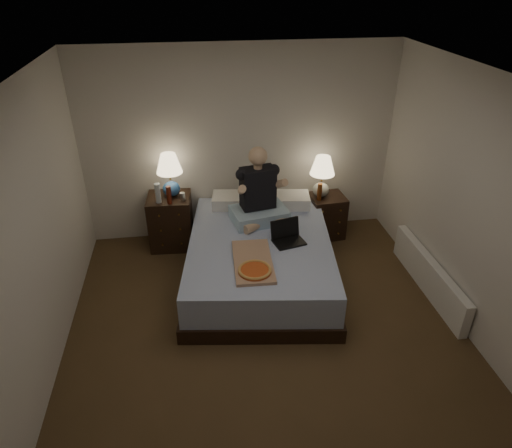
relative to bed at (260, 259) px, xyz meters
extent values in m
cube|color=brown|center=(-0.07, -1.07, -0.27)|extent=(4.00, 4.50, 0.00)
cube|color=white|center=(-0.07, -1.07, 2.23)|extent=(4.00, 4.50, 0.00)
cube|color=silver|center=(-0.07, 1.18, 0.98)|extent=(4.00, 0.00, 2.50)
cube|color=silver|center=(-2.07, -1.07, 0.98)|extent=(0.00, 4.50, 2.50)
cube|color=silver|center=(1.93, -1.07, 0.98)|extent=(0.00, 4.50, 2.50)
cube|color=#5973B3|center=(0.00, 0.00, 0.00)|extent=(1.88, 2.34, 0.53)
cube|color=black|center=(-1.03, 0.91, 0.09)|extent=(0.57, 0.52, 0.70)
cube|color=black|center=(1.04, 0.86, 0.03)|extent=(0.48, 0.44, 0.59)
cylinder|color=silver|center=(-1.14, 0.78, 0.56)|extent=(0.07, 0.07, 0.25)
cylinder|color=#B5B6B0|center=(-0.85, 0.80, 0.49)|extent=(0.07, 0.07, 0.10)
cylinder|color=#5F1C0D|center=(-1.01, 0.73, 0.55)|extent=(0.06, 0.06, 0.23)
cylinder|color=#5F2B0D|center=(0.90, 0.78, 0.44)|extent=(0.06, 0.06, 0.23)
cube|color=white|center=(1.86, -0.51, -0.07)|extent=(0.10, 1.60, 0.40)
camera|label=1|loc=(-0.69, -4.35, 3.03)|focal=32.00mm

